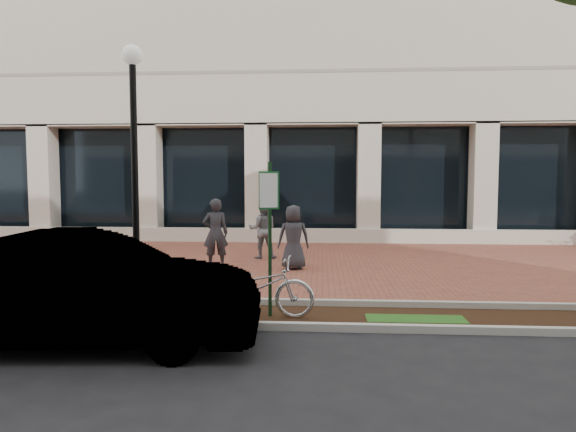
# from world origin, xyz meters

# --- Properties ---
(ground) EXTENTS (120.00, 120.00, 0.00)m
(ground) POSITION_xyz_m (0.00, 0.00, 0.00)
(ground) COLOR black
(ground) RESTS_ON ground
(brick_plaza) EXTENTS (40.00, 9.00, 0.01)m
(brick_plaza) POSITION_xyz_m (0.00, 0.00, 0.01)
(brick_plaza) COLOR brown
(brick_plaza) RESTS_ON ground
(planting_strip) EXTENTS (40.00, 1.50, 0.01)m
(planting_strip) POSITION_xyz_m (0.00, -5.25, 0.01)
(planting_strip) COLOR black
(planting_strip) RESTS_ON ground
(curb_plaza_side) EXTENTS (40.00, 0.12, 0.12)m
(curb_plaza_side) POSITION_xyz_m (0.00, -4.50, 0.06)
(curb_plaza_side) COLOR #A7A79D
(curb_plaza_side) RESTS_ON ground
(curb_street_side) EXTENTS (40.00, 0.12, 0.12)m
(curb_street_side) POSITION_xyz_m (0.00, -6.00, 0.06)
(curb_street_side) COLOR #A7A79D
(curb_street_side) RESTS_ON ground
(near_office_building) EXTENTS (40.00, 12.12, 16.00)m
(near_office_building) POSITION_xyz_m (0.00, 10.47, 10.05)
(near_office_building) COLOR beige
(near_office_building) RESTS_ON ground
(parking_sign) EXTENTS (0.34, 0.07, 2.56)m
(parking_sign) POSITION_xyz_m (-0.51, -5.26, 1.62)
(parking_sign) COLOR #14391B
(parking_sign) RESTS_ON ground
(lamppost) EXTENTS (0.36, 0.36, 4.64)m
(lamppost) POSITION_xyz_m (-3.00, -4.60, 2.61)
(lamppost) COLOR black
(lamppost) RESTS_ON ground
(locked_bicycle) EXTENTS (2.00, 0.87, 1.02)m
(locked_bicycle) POSITION_xyz_m (-0.73, -5.26, 0.51)
(locked_bicycle) COLOR silver
(locked_bicycle) RESTS_ON ground
(pedestrian_left) EXTENTS (0.73, 0.57, 1.78)m
(pedestrian_left) POSITION_xyz_m (-2.37, -0.69, 0.89)
(pedestrian_left) COLOR #25252A
(pedestrian_left) RESTS_ON ground
(pedestrian_mid) EXTENTS (0.88, 0.72, 1.67)m
(pedestrian_mid) POSITION_xyz_m (-1.34, 0.84, 0.83)
(pedestrian_mid) COLOR #5D5D61
(pedestrian_mid) RESTS_ON ground
(pedestrian_right) EXTENTS (0.86, 0.62, 1.63)m
(pedestrian_right) POSITION_xyz_m (-0.36, -0.84, 0.82)
(pedestrian_right) COLOR #28282D
(pedestrian_right) RESTS_ON ground
(sedan_near_curb) EXTENTS (4.87, 2.02, 1.57)m
(sedan_near_curb) POSITION_xyz_m (-2.89, -6.91, 0.78)
(sedan_near_curb) COLOR #A3A3A7
(sedan_near_curb) RESTS_ON ground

